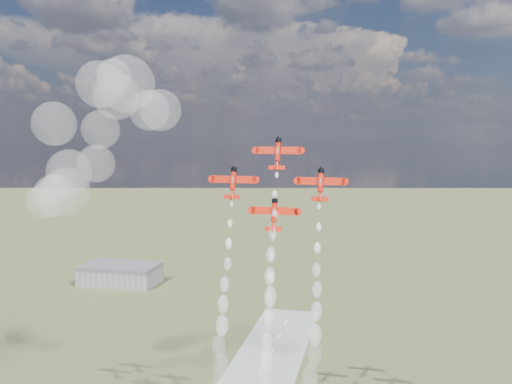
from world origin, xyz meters
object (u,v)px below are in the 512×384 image
Objects in this scene: plane_right at (320,184)px; plane_lead at (278,153)px; plane_left at (233,182)px; plane_slot at (274,214)px; hangar at (120,274)px.

plane_lead is at bearing 168.33° from plane_right.
plane_left reaches higher than plane_slot.
plane_right reaches higher than plane_slot.
plane_lead is 18.21m from plane_slot.
plane_left reaches higher than hangar.
plane_right is at bearing 0.00° from plane_left.
plane_slot is at bearing -168.33° from plane_right.
hangar is at bearing 128.59° from plane_slot.
plane_left is 26.02m from plane_right.
plane_lead is 1.00× the size of plane_right.
plane_lead reaches higher than hangar.
plane_left is (-13.01, -2.69, -8.70)m from plane_lead.
plane_lead is at bearing 11.67° from plane_left.
plane_right is (13.01, -2.69, -8.70)m from plane_lead.
plane_right is (149.45, -168.29, 78.10)m from hangar.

